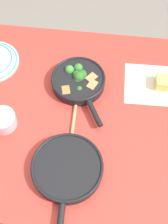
# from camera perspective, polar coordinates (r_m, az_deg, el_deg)

# --- Properties ---
(ground_plane) EXTENTS (14.00, 14.00, 0.00)m
(ground_plane) POSITION_cam_1_polar(r_m,az_deg,el_deg) (2.02, -0.00, -10.92)
(ground_plane) COLOR slate
(dining_table_red) EXTENTS (1.18, 0.95, 0.75)m
(dining_table_red) POSITION_cam_1_polar(r_m,az_deg,el_deg) (1.40, -0.00, -2.05)
(dining_table_red) COLOR red
(dining_table_red) RESTS_ON ground_plane
(skillet_broccoli) EXTENTS (0.25, 0.34, 0.07)m
(skillet_broccoli) POSITION_cam_1_polar(r_m,az_deg,el_deg) (1.39, -0.99, 5.72)
(skillet_broccoli) COLOR black
(skillet_broccoli) RESTS_ON dining_table_red
(skillet_eggs) EXTENTS (0.28, 0.41, 0.05)m
(skillet_eggs) POSITION_cam_1_polar(r_m,az_deg,el_deg) (1.21, -3.08, -10.29)
(skillet_eggs) COLOR black
(skillet_eggs) RESTS_ON dining_table_red
(wooden_spoon) EXTENTS (0.04, 0.36, 0.02)m
(wooden_spoon) POSITION_cam_1_polar(r_m,az_deg,el_deg) (1.28, -2.26, -4.38)
(wooden_spoon) COLOR tan
(wooden_spoon) RESTS_ON dining_table_red
(parchment_sheet) EXTENTS (0.36, 0.23, 0.00)m
(parchment_sheet) POSITION_cam_1_polar(r_m,az_deg,el_deg) (1.46, 14.41, 4.72)
(parchment_sheet) COLOR beige
(parchment_sheet) RESTS_ON dining_table_red
(cheese_block) EXTENTS (0.10, 0.07, 0.05)m
(cheese_block) POSITION_cam_1_polar(r_m,az_deg,el_deg) (1.44, 14.84, 5.22)
(cheese_block) COLOR #E0C15B
(cheese_block) RESTS_ON dining_table_red
(prep_bowl_steel) EXTENTS (0.11, 0.11, 0.06)m
(prep_bowl_steel) POSITION_cam_1_polar(r_m,az_deg,el_deg) (1.33, -14.59, -1.47)
(prep_bowl_steel) COLOR #B7B7BC
(prep_bowl_steel) RESTS_ON dining_table_red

